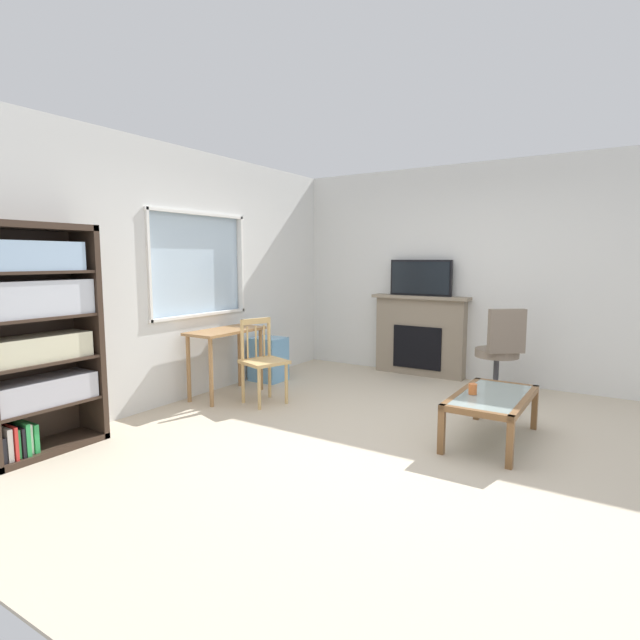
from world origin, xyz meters
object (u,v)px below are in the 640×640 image
desk_under_window (226,342)px  fireplace (420,335)px  coffee_table (492,401)px  office_chair (500,348)px  bookshelf (36,333)px  plastic_drawer_unit (268,359)px  sippy_cup (473,389)px  wooden_chair (262,360)px  tv (421,278)px

desk_under_window → fireplace: (2.14, -1.45, -0.09)m
desk_under_window → fireplace: 2.59m
desk_under_window → coffee_table: desk_under_window is taller
office_chair → bookshelf: bearing=143.3°
office_chair → plastic_drawer_unit: bearing=107.0°
sippy_cup → wooden_chair: bearing=92.0°
coffee_table → tv: bearing=35.8°
plastic_drawer_unit → fireplace: 2.02m
plastic_drawer_unit → office_chair: size_ratio=0.55×
desk_under_window → plastic_drawer_unit: 0.89m
wooden_chair → bookshelf: bearing=162.8°
wooden_chair → plastic_drawer_unit: wooden_chair is taller
office_chair → coffee_table: size_ratio=0.93×
office_chair → desk_under_window: bearing=122.0°
plastic_drawer_unit → tv: tv is taller
wooden_chair → fireplace: size_ratio=0.70×
wooden_chair → plastic_drawer_unit: (0.81, 0.57, -0.19)m
fireplace → sippy_cup: 2.43m
tv → desk_under_window: bearing=145.7°
sippy_cup → plastic_drawer_unit: bearing=75.2°
tv → office_chair: bearing=-113.7°
tv → bookshelf: bearing=159.4°
bookshelf → sippy_cup: (2.09, -2.83, -0.51)m
plastic_drawer_unit → coffee_table: size_ratio=0.51×
coffee_table → bookshelf: bearing=126.1°
fireplace → tv: bearing=180.0°
wooden_chair → sippy_cup: 2.21m
plastic_drawer_unit → sippy_cup: (-0.73, -2.77, 0.17)m
desk_under_window → wooden_chair: wooden_chair is taller
desk_under_window → sippy_cup: 2.73m
bookshelf → office_chair: bookshelf is taller
fireplace → wooden_chair: bearing=156.4°
tv → coffee_table: size_ratio=0.78×
plastic_drawer_unit → office_chair: (0.81, -2.65, 0.28)m
bookshelf → wooden_chair: bookshelf is taller
desk_under_window → wooden_chair: bearing=-89.2°
coffee_table → desk_under_window: bearing=93.2°
wooden_chair → office_chair: bearing=-52.2°
coffee_table → wooden_chair: bearing=93.8°
plastic_drawer_unit → sippy_cup: size_ratio=6.11×
tv → sippy_cup: 2.55m
desk_under_window → coffee_table: size_ratio=0.85×
desk_under_window → wooden_chair: size_ratio=1.01×
desk_under_window → plastic_drawer_unit: (0.81, 0.05, -0.34)m
office_chair → fireplace: bearing=65.5°
desk_under_window → plastic_drawer_unit: desk_under_window is taller
bookshelf → fireplace: 4.45m
plastic_drawer_unit → office_chair: 2.78m
plastic_drawer_unit → fireplace: fireplace is taller
tv → sippy_cup: (-2.04, -1.28, -0.84)m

